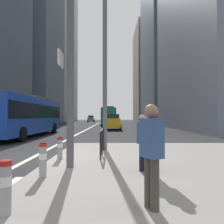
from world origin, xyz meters
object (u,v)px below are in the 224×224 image
city_bus_red_distant (109,116)px  street_lamp_post (106,37)px  car_receding_near (108,119)px  bollard_right (61,147)px  city_bus_blue_oncoming (28,114)px  pedestrian_far (143,140)px  pedestrian_walking (150,139)px  traffic_signal_gantry (6,36)px  city_bus_red_receding (110,115)px  bollard_left (44,158)px  pedestrian_waiting (152,150)px  car_oncoming_mid (92,119)px  bollard_front (6,184)px  car_receding_far (114,122)px

city_bus_red_distant → street_lamp_post: street_lamp_post is taller
car_receding_near → bollard_right: 42.21m
city_bus_blue_oncoming → pedestrian_far: size_ratio=7.48×
street_lamp_post → pedestrian_walking: street_lamp_post is taller
traffic_signal_gantry → pedestrian_far: bearing=-5.2°
car_receding_near → pedestrian_far: car_receding_near is taller
city_bus_red_receding → city_bus_red_distant: 20.86m
car_receding_near → bollard_left: car_receding_near is taller
bollard_left → pedestrian_waiting: 3.05m
city_bus_blue_oncoming → pedestrian_far: 14.22m
car_oncoming_mid → traffic_signal_gantry: traffic_signal_gantry is taller
city_bus_red_receding → city_bus_red_distant: bearing=91.2°
city_bus_red_receding → bollard_front: (-1.08, -36.84, -1.22)m
car_receding_far → street_lamp_post: street_lamp_post is taller
bollard_left → pedestrian_far: (2.58, 0.67, 0.39)m
bollard_left → pedestrian_walking: pedestrian_walking is taller
traffic_signal_gantry → bollard_left: (1.48, -1.05, -3.48)m
city_bus_red_distant → bollard_left: size_ratio=13.48×
car_oncoming_mid → bollard_left: size_ratio=4.84×
car_receding_near → pedestrian_waiting: size_ratio=2.48×
car_oncoming_mid → bollard_front: 62.02m
street_lamp_post → city_bus_red_receding: bearing=90.4°
city_bus_red_receding → bollard_front: city_bus_red_receding is taller
city_bus_red_receding → street_lamp_post: bearing=-89.6°
city_bus_red_receding → pedestrian_waiting: bearing=-88.1°
city_bus_red_distant → pedestrian_walking: (1.99, -55.32, -0.78)m
car_receding_far → pedestrian_walking: bearing=-87.7°
pedestrian_walking → bollard_front: bearing=-138.0°
city_bus_red_distant → bollard_left: bearing=-90.8°
traffic_signal_gantry → pedestrian_walking: 5.24m
street_lamp_post → pedestrian_waiting: (0.97, -6.23, -4.18)m
car_receding_far → bollard_left: car_receding_far is taller
city_bus_blue_oncoming → city_bus_red_receding: (6.46, 22.28, -0.00)m
city_bus_red_distant → car_oncoming_mid: size_ratio=2.78×
car_receding_far → bollard_left: (-1.87, -21.88, -0.37)m
city_bus_red_receding → car_receding_far: 12.93m
city_bus_red_distant → traffic_signal_gantry: traffic_signal_gantry is taller
traffic_signal_gantry → pedestrian_waiting: bearing=-36.8°
street_lamp_post → pedestrian_walking: size_ratio=4.87×
city_bus_blue_oncoming → pedestrian_walking: bearing=-56.7°
car_receding_far → bollard_right: bearing=-95.8°
pedestrian_walking → car_receding_far: bearing=92.3°
city_bus_red_receding → car_receding_far: (0.70, -12.89, -0.84)m
city_bus_red_receding → car_oncoming_mid: 25.68m
car_oncoming_mid → car_receding_near: bearing=-70.9°
traffic_signal_gantry → street_lamp_post: size_ratio=0.75×
city_bus_red_receding → pedestrian_far: 34.13m
car_oncoming_mid → pedestrian_far: 59.54m
bollard_front → car_receding_near: bearing=89.3°
car_receding_near → bollard_left: bearing=-90.9°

